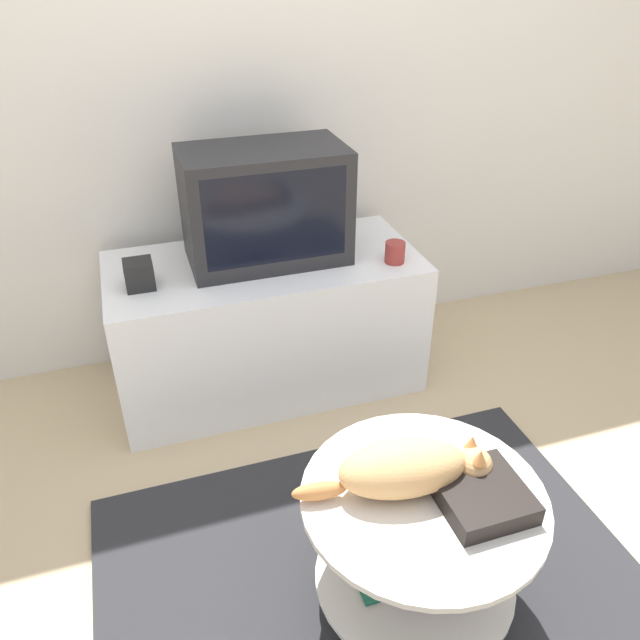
{
  "coord_description": "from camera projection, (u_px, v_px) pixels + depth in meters",
  "views": [
    {
      "loc": [
        -0.5,
        -0.91,
        1.62
      ],
      "look_at": [
        0.01,
        0.64,
        0.6
      ],
      "focal_mm": 35.0,
      "sensor_mm": 36.0,
      "label": 1
    }
  ],
  "objects": [
    {
      "name": "ground_plane",
      "position": [
        390.0,
        622.0,
        1.73
      ],
      "size": [
        12.0,
        12.0,
        0.0
      ],
      "primitive_type": "plane",
      "color": "tan"
    },
    {
      "name": "wall_back",
      "position": [
        241.0,
        36.0,
        2.3
      ],
      "size": [
        8.0,
        0.05,
        2.6
      ],
      "color": "silver",
      "rests_on": "ground_plane"
    },
    {
      "name": "rug",
      "position": [
        390.0,
        620.0,
        1.72
      ],
      "size": [
        1.56,
        1.38,
        0.02
      ],
      "color": "#28282B",
      "rests_on": "ground_plane"
    },
    {
      "name": "tv_stand",
      "position": [
        267.0,
        323.0,
        2.53
      ],
      "size": [
        1.2,
        0.57,
        0.56
      ],
      "color": "white",
      "rests_on": "ground_plane"
    },
    {
      "name": "tv",
      "position": [
        265.0,
        205.0,
        2.29
      ],
      "size": [
        0.59,
        0.33,
        0.43
      ],
      "color": "#232326",
      "rests_on": "tv_stand"
    },
    {
      "name": "speaker",
      "position": [
        139.0,
        274.0,
        2.18
      ],
      "size": [
        0.1,
        0.1,
        0.1
      ],
      "color": "black",
      "rests_on": "tv_stand"
    },
    {
      "name": "mug",
      "position": [
        395.0,
        252.0,
        2.35
      ],
      "size": [
        0.08,
        0.08,
        0.08
      ],
      "color": "#99332D",
      "rests_on": "tv_stand"
    },
    {
      "name": "coffee_table",
      "position": [
        419.0,
        539.0,
        1.63
      ],
      "size": [
        0.62,
        0.62,
        0.42
      ],
      "color": "#B2B2B7",
      "rests_on": "rug"
    },
    {
      "name": "dvd_box",
      "position": [
        481.0,
        495.0,
        1.51
      ],
      "size": [
        0.21,
        0.21,
        0.05
      ],
      "color": "black",
      "rests_on": "coffee_table"
    },
    {
      "name": "cat",
      "position": [
        408.0,
        468.0,
        1.53
      ],
      "size": [
        0.51,
        0.2,
        0.14
      ],
      "rotation": [
        0.0,
        0.0,
        -0.13
      ],
      "color": "tan",
      "rests_on": "coffee_table"
    }
  ]
}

